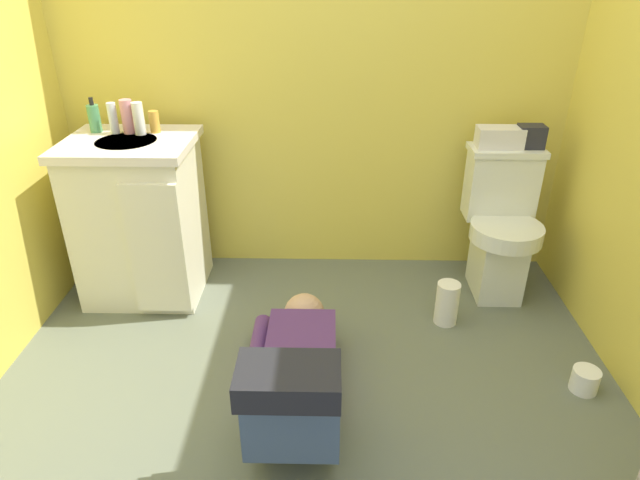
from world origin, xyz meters
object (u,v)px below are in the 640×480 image
at_px(vanity_cabinet, 141,218).
at_px(person_plumber, 296,374).
at_px(tissue_box, 500,137).
at_px(bottle_amber, 154,122).
at_px(soap_dispenser, 94,118).
at_px(bottle_white, 139,119).
at_px(toiletry_bag, 531,137).
at_px(toilet_paper_roll, 585,380).
at_px(toilet, 500,226).
at_px(bottle_pink, 127,117).
at_px(bottle_clear, 113,118).
at_px(faucet, 135,121).
at_px(paper_towel_roll, 447,303).

bearing_deg(vanity_cabinet, person_plumber, -46.10).
distance_m(tissue_box, bottle_amber, 1.67).
height_order(soap_dispenser, bottle_white, soap_dispenser).
distance_m(toiletry_bag, toilet_paper_roll, 1.15).
xyz_separation_m(tissue_box, toiletry_bag, (0.15, 0.00, 0.01)).
height_order(toilet, soap_dispenser, soap_dispenser).
relative_size(toilet, toiletry_bag, 6.05).
bearing_deg(bottle_pink, tissue_box, 1.09).
bearing_deg(bottle_clear, faucet, 24.70).
bearing_deg(bottle_clear, tissue_box, 1.22).
relative_size(vanity_cabinet, paper_towel_roll, 3.81).
relative_size(person_plumber, bottle_clear, 7.25).
bearing_deg(toiletry_bag, toilet_paper_roll, -84.99).
xyz_separation_m(faucet, toilet_paper_roll, (2.00, -0.87, -0.82)).
relative_size(tissue_box, bottle_clear, 1.50).
bearing_deg(paper_towel_roll, soap_dispenser, 167.06).
bearing_deg(bottle_white, toilet, -1.15).
distance_m(toilet, paper_towel_roll, 0.51).
height_order(vanity_cabinet, tissue_box, tissue_box).
distance_m(bottle_clear, bottle_pink, 0.07).
distance_m(toiletry_bag, soap_dispenser, 2.11).
bearing_deg(faucet, toiletry_bag, -0.06).
relative_size(paper_towel_roll, toilet_paper_roll, 1.96).
bearing_deg(faucet, paper_towel_roll, -15.21).
bearing_deg(person_plumber, paper_towel_roll, 40.88).
bearing_deg(bottle_amber, bottle_white, -150.90).
bearing_deg(toilet_paper_roll, soap_dispenser, 158.75).
xyz_separation_m(person_plumber, soap_dispenser, (-1.02, 0.99, 0.71)).
height_order(toilet, toilet_paper_roll, toilet).
relative_size(soap_dispenser, bottle_clear, 1.13).
bearing_deg(toilet, vanity_cabinet, -178.31).
bearing_deg(bottle_white, person_plumber, -50.14).
height_order(tissue_box, bottle_pink, bottle_pink).
distance_m(toiletry_bag, bottle_amber, 1.82).
bearing_deg(toilet, faucet, 177.09).
bearing_deg(vanity_cabinet, bottle_amber, 51.92).
bearing_deg(soap_dispenser, paper_towel_roll, -12.94).
xyz_separation_m(toiletry_bag, bottle_clear, (-2.01, -0.04, 0.09)).
bearing_deg(bottle_white, bottle_pink, 160.84).
relative_size(bottle_white, paper_towel_roll, 0.71).
xyz_separation_m(tissue_box, bottle_clear, (-1.86, -0.04, 0.09)).
bearing_deg(bottle_white, paper_towel_roll, -13.52).
height_order(person_plumber, bottle_amber, bottle_amber).
height_order(faucet, bottle_amber, bottle_amber).
xyz_separation_m(bottle_clear, bottle_amber, (0.19, 0.02, -0.02)).
xyz_separation_m(toilet, bottle_clear, (-1.91, 0.05, 0.53)).
xyz_separation_m(vanity_cabinet, toiletry_bag, (1.92, 0.14, 0.39)).
height_order(toilet, tissue_box, tissue_box).
xyz_separation_m(soap_dispenser, bottle_white, (0.23, -0.04, 0.01)).
bearing_deg(bottle_amber, paper_towel_roll, -15.38).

